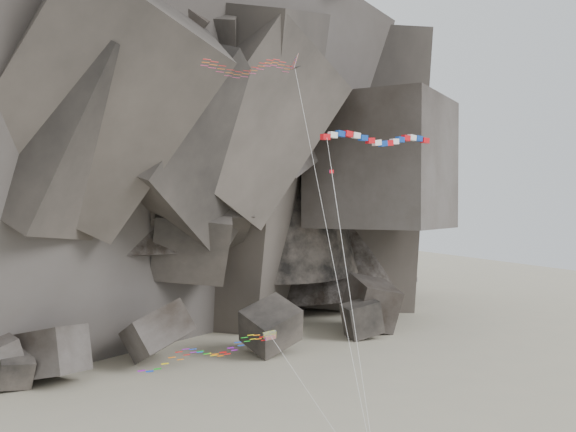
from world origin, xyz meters
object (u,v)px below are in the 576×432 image
delta_kite (246,67)px  parafoil_kite (203,352)px  banner_kite (378,140)px  pennant_kite (342,245)px

delta_kite → parafoil_kite: 23.95m
delta_kite → banner_kite: 12.88m
banner_kite → pennant_kite: bearing=151.2°
banner_kite → parafoil_kite: banner_kite is taller
parafoil_kite → pennant_kite: (11.86, -2.74, 8.35)m
parafoil_kite → pennant_kite: pennant_kite is taller
delta_kite → pennant_kite: (7.45, -3.55, -15.18)m
delta_kite → parafoil_kite: delta_kite is taller
parafoil_kite → banner_kite: bearing=-10.7°
delta_kite → pennant_kite: bearing=-7.0°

